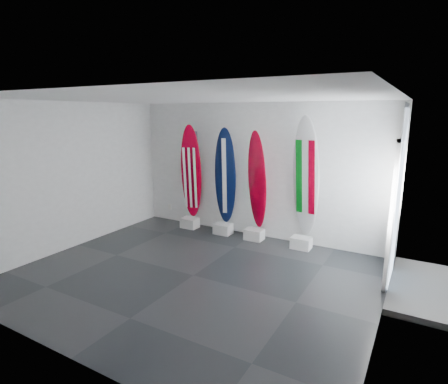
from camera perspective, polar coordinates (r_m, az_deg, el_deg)
The scene contains 16 objects.
floor at distance 6.45m, azimuth -4.87°, elevation -13.06°, with size 6.00×6.00×0.00m, color black.
ceiling at distance 5.83m, azimuth -5.43°, elevation 14.65°, with size 6.00×6.00×0.00m, color white.
wall_back at distance 8.10m, azimuth 4.98°, elevation 3.37°, with size 6.00×6.00×0.00m, color silver.
wall_front at distance 4.23m, azimuth -24.89°, elevation -6.23°, with size 6.00×6.00×0.00m, color silver.
wall_left at distance 8.03m, azimuth -23.06°, elevation 2.34°, with size 5.00×5.00×0.00m, color silver.
wall_right at distance 4.95m, azimuth 24.82°, elevation -3.59°, with size 5.00×5.00×0.00m, color silver.
display_block_usa at distance 8.92m, azimuth -5.44°, elevation -4.90°, with size 0.40×0.30×0.24m, color silver.
surfboard_usa at distance 8.72m, azimuth -5.23°, elevation 3.18°, with size 0.52×0.08×2.28m, color #9A0017.
display_block_navy at distance 8.44m, azimuth -0.14°, elevation -5.86°, with size 0.40×0.30×0.24m, color silver.
surfboard_navy at distance 8.22m, azimuth 0.20°, elevation 2.49°, with size 0.50×0.08×2.22m, color black.
display_block_swiss at distance 8.09m, azimuth 4.81°, elevation -6.72°, with size 0.40×0.30×0.24m, color silver.
surfboard_swiss at distance 7.87m, azimuth 5.28°, elevation 1.83°, with size 0.49×0.08×2.19m, color #9A0017.
display_block_italy at distance 7.73m, azimuth 12.16°, elevation -7.89°, with size 0.40×0.30×0.24m, color silver.
surfboard_italy at distance 7.47m, azimuth 12.87°, elevation 2.24°, with size 0.57×0.08×2.51m, color silver.
wall_outlet at distance 9.59m, azimuth -8.64°, elevation -2.33°, with size 0.09×0.02×0.13m, color silver.
glass_door at distance 6.48m, azimuth 25.76°, elevation -0.80°, with size 0.12×1.16×2.85m, color white, non-canonical shape.
Camera 1 is at (3.33, -4.78, 2.77)m, focal length 28.79 mm.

